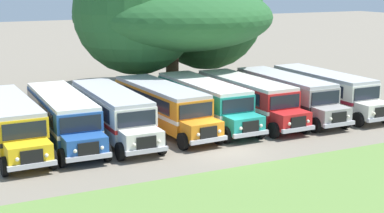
# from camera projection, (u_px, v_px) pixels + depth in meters

# --- Properties ---
(ground_plane) EXTENTS (220.00, 220.00, 0.00)m
(ground_plane) POSITION_uv_depth(u_px,v_px,m) (227.00, 149.00, 32.24)
(ground_plane) COLOR slate
(foreground_grass_strip) EXTENTS (80.00, 10.12, 0.01)m
(foreground_grass_strip) POSITION_uv_depth(u_px,v_px,m) (315.00, 196.00, 25.24)
(foreground_grass_strip) COLOR olive
(foreground_grass_strip) RESTS_ON ground_plane
(parked_bus_slot_0) EXTENTS (2.92, 10.87, 2.82)m
(parked_bus_slot_0) POSITION_uv_depth(u_px,v_px,m) (10.00, 121.00, 32.27)
(parked_bus_slot_0) COLOR yellow
(parked_bus_slot_0) RESTS_ON ground_plane
(parked_bus_slot_1) EXTENTS (2.82, 10.86, 2.82)m
(parked_bus_slot_1) POSITION_uv_depth(u_px,v_px,m) (63.00, 115.00, 33.66)
(parked_bus_slot_1) COLOR #23519E
(parked_bus_slot_1) RESTS_ON ground_plane
(parked_bus_slot_2) EXTENTS (2.71, 10.84, 2.82)m
(parked_bus_slot_2) POSITION_uv_depth(u_px,v_px,m) (112.00, 111.00, 34.72)
(parked_bus_slot_2) COLOR silver
(parked_bus_slot_2) RESTS_ON ground_plane
(parked_bus_slot_3) EXTENTS (3.29, 10.93, 2.82)m
(parked_bus_slot_3) POSITION_uv_depth(u_px,v_px,m) (162.00, 105.00, 36.53)
(parked_bus_slot_3) COLOR orange
(parked_bus_slot_3) RESTS_ON ground_plane
(parked_bus_slot_4) EXTENTS (2.83, 10.86, 2.82)m
(parked_bus_slot_4) POSITION_uv_depth(u_px,v_px,m) (205.00, 100.00, 37.94)
(parked_bus_slot_4) COLOR teal
(parked_bus_slot_4) RESTS_ON ground_plane
(parked_bus_slot_5) EXTENTS (2.89, 10.86, 2.82)m
(parked_bus_slot_5) POSITION_uv_depth(u_px,v_px,m) (247.00, 97.00, 38.96)
(parked_bus_slot_5) COLOR red
(parked_bus_slot_5) RESTS_ON ground_plane
(parked_bus_slot_6) EXTENTS (2.71, 10.84, 2.82)m
(parked_bus_slot_6) POSITION_uv_depth(u_px,v_px,m) (286.00, 93.00, 40.21)
(parked_bus_slot_6) COLOR #9E9993
(parked_bus_slot_6) RESTS_ON ground_plane
(parked_bus_slot_7) EXTENTS (2.74, 10.85, 2.82)m
(parked_bus_slot_7) POSITION_uv_depth(u_px,v_px,m) (325.00, 89.00, 41.59)
(parked_bus_slot_7) COLOR silver
(parked_bus_slot_7) RESTS_ON ground_plane
(broad_shade_tree) EXTENTS (17.41, 18.37, 11.93)m
(broad_shade_tree) POSITION_uv_depth(u_px,v_px,m) (169.00, 13.00, 46.77)
(broad_shade_tree) COLOR brown
(broad_shade_tree) RESTS_ON ground_plane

